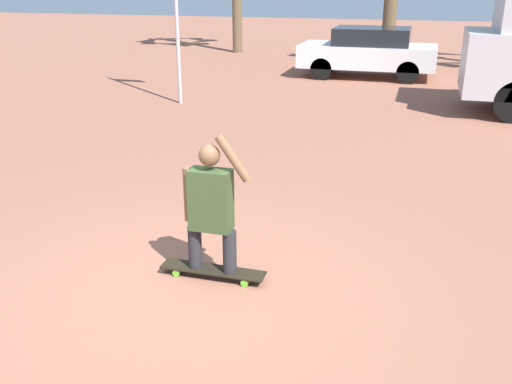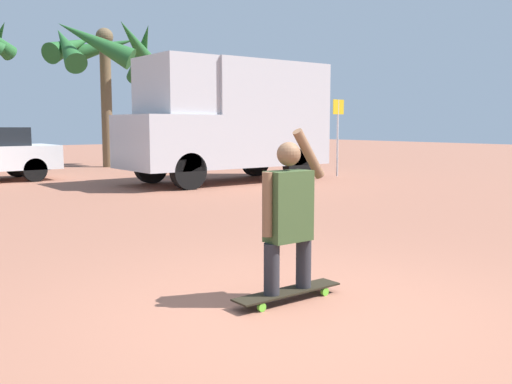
% 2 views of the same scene
% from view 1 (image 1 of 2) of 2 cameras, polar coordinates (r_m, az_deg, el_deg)
% --- Properties ---
extents(ground_plane, '(80.00, 80.00, 0.00)m').
position_cam_1_polar(ground_plane, '(5.77, -6.76, -9.80)').
color(ground_plane, '#935B47').
extents(skateboard, '(1.10, 0.23, 0.09)m').
position_cam_1_polar(skateboard, '(5.96, -4.34, -7.83)').
color(skateboard, black).
rests_on(skateboard, ground_plane).
extents(person_skateboarder, '(0.70, 0.22, 1.45)m').
position_cam_1_polar(person_skateboarder, '(5.64, -4.55, -1.14)').
color(person_skateboarder, '#28282D').
rests_on(person_skateboarder, skateboard).
extents(parked_car_white, '(4.09, 1.93, 1.49)m').
position_cam_1_polar(parked_car_white, '(18.35, 11.19, 13.64)').
color(parked_car_white, black).
rests_on(parked_car_white, ground_plane).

